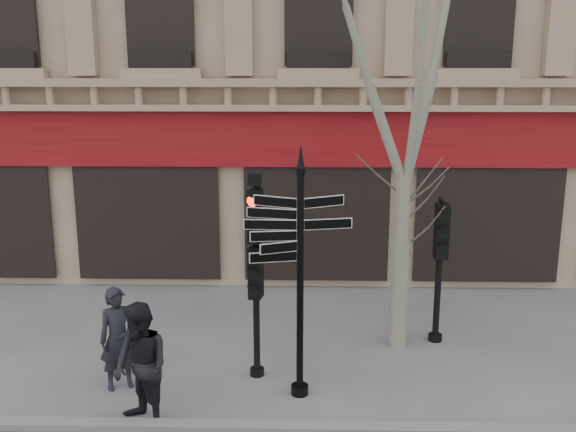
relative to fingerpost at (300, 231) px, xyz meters
The scene contains 8 objects.
ground 2.77m from the fingerpost, 39.72° to the left, with size 80.00×80.00×0.00m, color slate.
kerb 2.92m from the fingerpost, 72.42° to the right, with size 80.00×0.25×0.12m, color gray.
fingerpost is the anchor object (origin of this frame).
traffic_signal_main 1.10m from the fingerpost, 139.01° to the left, with size 0.44×0.35×3.52m.
traffic_signal_secondary 3.49m from the fingerpost, 39.61° to the left, with size 0.47×0.34×2.73m.
plane_tree 3.92m from the fingerpost, 46.08° to the left, with size 3.01×3.01×8.00m.
pedestrian_a 3.51m from the fingerpost, behind, with size 0.63×0.41×1.73m, color black.
pedestrian_b 3.08m from the fingerpost, 156.30° to the right, with size 0.93×0.72×1.90m, color black.
Camera 1 is at (-0.30, -9.79, 5.18)m, focal length 40.00 mm.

